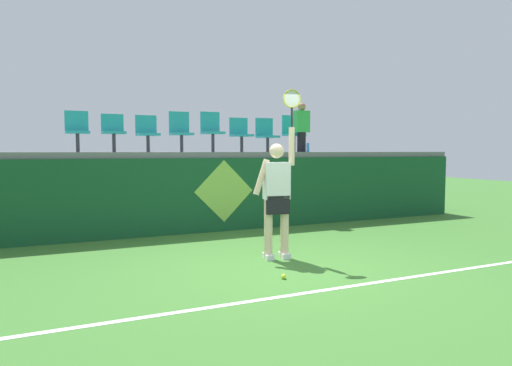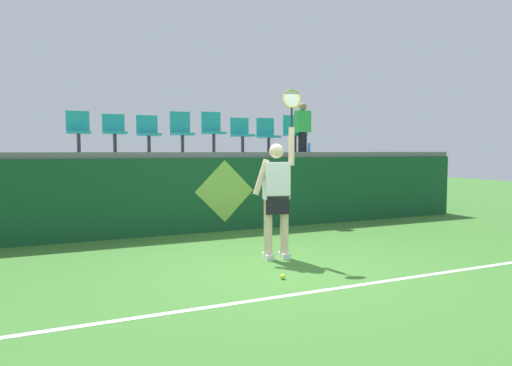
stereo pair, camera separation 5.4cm
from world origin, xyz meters
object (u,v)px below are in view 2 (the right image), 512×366
stadium_chair_0 (78,129)px  stadium_chair_5 (241,133)px  tennis_ball (283,277)px  stadium_chair_4 (213,129)px  water_bottle (309,147)px  stadium_chair_2 (148,132)px  tennis_player (277,194)px  spectator_0 (303,126)px  stadium_chair_3 (181,130)px  stadium_chair_6 (267,133)px  stadium_chair_7 (294,131)px  stadium_chair_1 (114,130)px

stadium_chair_0 → stadium_chair_5: size_ratio=1.04×
tennis_ball → stadium_chair_4: 5.00m
water_bottle → stadium_chair_2: bearing=169.1°
water_bottle → stadium_chair_5: size_ratio=0.26×
tennis_player → spectator_0: 3.94m
stadium_chair_2 → spectator_0: (3.45, -0.42, 0.16)m
water_bottle → stadium_chair_3: bearing=166.3°
tennis_player → stadium_chair_5: bearing=76.2°
stadium_chair_2 → stadium_chair_6: stadium_chair_6 is taller
tennis_ball → stadium_chair_0: stadium_chair_0 is taller
stadium_chair_0 → spectator_0: 4.83m
tennis_player → stadium_chair_5: 3.71m
stadium_chair_7 → spectator_0: bearing=-90.0°
stadium_chair_3 → stadium_chair_7: size_ratio=0.99×
stadium_chair_3 → stadium_chair_4: 0.70m
tennis_player → stadium_chair_4: (0.16, 3.46, 1.13)m
stadium_chair_5 → stadium_chair_6: size_ratio=0.98×
water_bottle → stadium_chair_3: 2.87m
stadium_chair_3 → spectator_0: bearing=-8.9°
tennis_ball → spectator_0: 5.32m
stadium_chair_4 → stadium_chair_5: size_ratio=1.14×
stadium_chair_1 → stadium_chair_7: (4.13, 0.01, 0.05)m
tennis_player → water_bottle: bearing=51.4°
stadium_chair_2 → stadium_chair_6: bearing=0.1°
stadium_chair_4 → spectator_0: (2.04, -0.43, 0.09)m
stadium_chair_5 → stadium_chair_6: bearing=0.4°
stadium_chair_0 → stadium_chair_2: (1.36, -0.00, -0.03)m
stadium_chair_2 → stadium_chair_3: (0.71, 0.01, 0.05)m
tennis_player → stadium_chair_5: size_ratio=3.30×
stadium_chair_2 → stadium_chair_5: 2.10m
stadium_chair_3 → stadium_chair_4: size_ratio=0.98×
stadium_chair_2 → spectator_0: size_ratio=0.68×
stadium_chair_0 → stadium_chair_7: size_ratio=0.92×
tennis_ball → stadium_chair_5: 5.10m
water_bottle → stadium_chair_1: stadium_chair_1 is taller
stadium_chair_1 → stadium_chair_3: bearing=0.5°
water_bottle → stadium_chair_0: bearing=172.1°
stadium_chair_5 → spectator_0: spectator_0 is taller
stadium_chair_7 → spectator_0: spectator_0 is taller
stadium_chair_2 → stadium_chair_5: size_ratio=0.99×
stadium_chair_7 → stadium_chair_0: bearing=-179.9°
stadium_chair_2 → stadium_chair_3: size_ratio=0.88×
stadium_chair_3 → stadium_chair_0: bearing=-179.8°
tennis_player → tennis_ball: size_ratio=39.01×
stadium_chair_1 → tennis_player: bearing=-60.8°
stadium_chair_0 → stadium_chair_2: bearing=-0.1°
stadium_chair_3 → stadium_chair_6: size_ratio=1.10×
stadium_chair_0 → stadium_chair_4: bearing=0.1°
tennis_player → tennis_ball: (-0.44, -1.05, -0.96)m
tennis_ball → stadium_chair_0: size_ratio=0.08×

